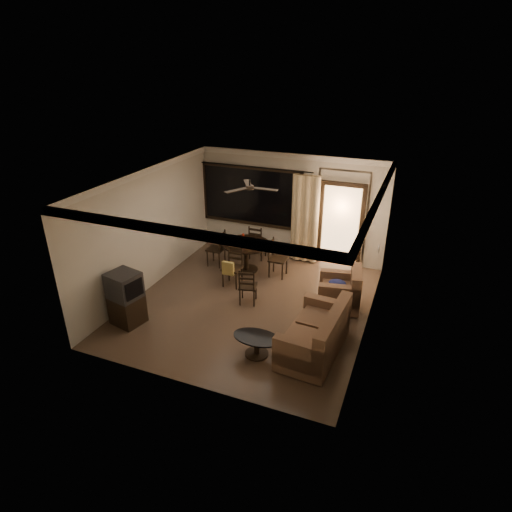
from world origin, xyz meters
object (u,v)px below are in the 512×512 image
at_px(dining_table, 246,249).
at_px(side_chair, 248,292).
at_px(dining_chair_north, 257,248).
at_px(coffee_table, 257,343).
at_px(dining_chair_west, 217,255).
at_px(sofa, 317,336).
at_px(dining_chair_east, 277,265).
at_px(armchair, 342,292).
at_px(tv_cabinet, 126,298).
at_px(dining_chair_south, 232,274).

xyz_separation_m(dining_table, side_chair, (0.66, -1.46, -0.33)).
relative_size(dining_table, dining_chair_north, 1.25).
distance_m(coffee_table, side_chair, 1.84).
xyz_separation_m(dining_chair_west, sofa, (3.35, -2.62, 0.08)).
bearing_deg(coffee_table, dining_table, 116.16).
relative_size(dining_table, coffee_table, 1.34).
height_order(dining_chair_east, coffee_table, dining_chair_east).
bearing_deg(dining_chair_west, dining_chair_north, 133.24).
height_order(sofa, side_chair, sofa).
height_order(dining_chair_west, coffee_table, dining_chair_west).
bearing_deg(armchair, side_chair, -173.80).
relative_size(dining_table, dining_chair_east, 1.25).
xyz_separation_m(dining_chair_west, dining_chair_east, (1.67, 0.01, 0.00)).
bearing_deg(dining_table, sofa, -46.26).
bearing_deg(sofa, dining_chair_west, 146.27).
xyz_separation_m(dining_chair_east, side_chair, (-0.18, -1.46, -0.03)).
height_order(dining_table, dining_chair_east, dining_table).
xyz_separation_m(dining_chair_north, tv_cabinet, (-1.31, -3.87, 0.28)).
height_order(tv_cabinet, sofa, tv_cabinet).
xyz_separation_m(tv_cabinet, coffee_table, (2.83, -0.00, -0.31)).
distance_m(sofa, side_chair, 2.20).
relative_size(dining_chair_west, dining_chair_south, 1.00).
xyz_separation_m(dining_chair_west, dining_chair_north, (0.83, 0.79, 0.00)).
height_order(dining_chair_south, side_chair, dining_chair_south).
bearing_deg(sofa, tv_cabinet, -168.95).
relative_size(tv_cabinet, side_chair, 1.31).
relative_size(dining_chair_east, dining_chair_north, 1.00).
xyz_separation_m(dining_table, sofa, (2.51, -2.63, -0.22)).
bearing_deg(coffee_table, armchair, 64.00).
height_order(dining_chair_north, side_chair, dining_chair_north).
bearing_deg(dining_chair_east, armchair, -116.50).
bearing_deg(side_chair, coffee_table, 104.14).
relative_size(sofa, armchair, 1.73).
height_order(dining_chair_north, coffee_table, dining_chair_north).
height_order(dining_chair_west, tv_cabinet, tv_cabinet).
relative_size(dining_chair_east, sofa, 0.54).
relative_size(dining_chair_east, coffee_table, 1.07).
height_order(dining_chair_west, dining_chair_east, same).
height_order(armchair, coffee_table, armchair).
relative_size(dining_chair_west, coffee_table, 1.07).
bearing_deg(sofa, side_chair, 152.05).
bearing_deg(dining_chair_east, coffee_table, -167.97).
bearing_deg(dining_chair_north, sofa, 126.07).
distance_m(dining_chair_north, tv_cabinet, 4.09).
distance_m(dining_chair_west, side_chair, 2.08).
bearing_deg(dining_chair_north, dining_chair_east, 136.76).
xyz_separation_m(armchair, coffee_table, (-1.08, -2.22, -0.10)).
bearing_deg(dining_chair_south, armchair, -0.43).
bearing_deg(dining_chair_east, side_chair, 172.74).
bearing_deg(armchair, dining_table, 150.79).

